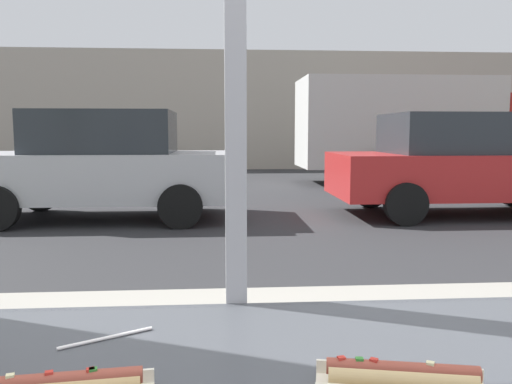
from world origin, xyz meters
TOP-DOWN VIEW (x-y plane):
  - ground_plane at (0.00, 8.00)m, footprint 60.00×60.00m
  - sidewalk_strip at (0.00, 1.60)m, footprint 16.00×2.80m
  - building_facade_far at (0.00, 18.71)m, footprint 28.00×1.20m
  - hotdog_tray_near at (0.24, -0.41)m, footprint 0.28×0.14m
  - loose_straw at (-0.27, -0.16)m, footprint 0.17×0.10m
  - parked_car_silver at (-1.85, 7.22)m, footprint 4.12×2.05m
  - parked_car_red at (4.04, 7.22)m, footprint 4.43×2.04m
  - box_truck at (5.42, 12.55)m, footprint 6.79×2.44m

SIDE VIEW (x-z plane):
  - ground_plane at x=0.00m, z-range 0.00..0.00m
  - sidewalk_strip at x=0.00m, z-range 0.00..0.10m
  - parked_car_red at x=4.04m, z-range 0.02..1.70m
  - parked_car_silver at x=-1.85m, z-range 0.01..1.72m
  - loose_straw at x=-0.27m, z-range 0.97..0.98m
  - hotdog_tray_near at x=0.24m, z-range 0.97..1.02m
  - box_truck at x=5.42m, z-range 0.15..2.92m
  - building_facade_far at x=0.00m, z-range 0.00..4.33m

